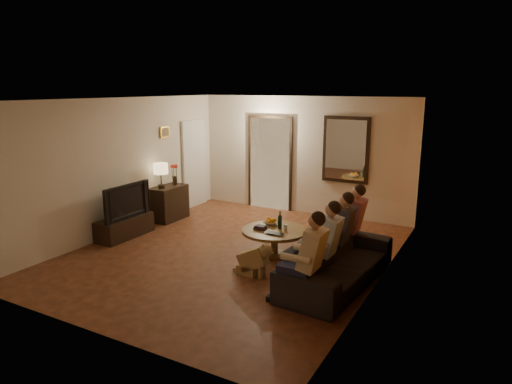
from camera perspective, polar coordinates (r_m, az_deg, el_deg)
The scene contains 33 objects.
floor at distance 7.95m, azimuth -2.96°, elevation -7.59°, with size 5.00×6.00×0.01m, color #462312.
ceiling at distance 7.44m, azimuth -3.20°, elevation 11.50°, with size 5.00×6.00×0.01m, color white.
back_wall at distance 10.22m, azimuth 5.83°, elevation 4.56°, with size 5.00×0.02×2.60m, color beige.
front_wall at distance 5.35m, azimuth -20.26°, elevation -4.05°, with size 5.00×0.02×2.60m, color beige.
left_wall at distance 9.13m, azimuth -16.56°, elevation 3.07°, with size 0.02×6.00×2.60m, color beige.
right_wall at distance 6.65m, azimuth 15.58°, elevation -0.48°, with size 0.02×6.00×2.60m, color beige.
orange_accent at distance 6.65m, azimuth 15.50°, elevation -0.47°, with size 0.01×6.00×2.60m, color #C06120.
kitchen_doorway at distance 10.57m, azimuth 1.76°, elevation 3.53°, with size 1.00×0.06×2.10m, color #FFE0A5.
door_trim at distance 10.56m, azimuth 1.73°, elevation 3.52°, with size 1.12×0.04×2.22m, color black.
fridge_glimpse at distance 10.49m, azimuth 2.98°, elevation 2.62°, with size 0.45×0.03×1.70m, color silver.
mirror_frame at distance 9.81m, azimuth 11.17°, elevation 5.20°, with size 1.00×0.05×1.40m, color black.
mirror_glass at distance 9.78m, azimuth 11.11°, elevation 5.18°, with size 0.86×0.02×1.26m, color white.
white_door at distance 10.87m, azimuth -7.73°, elevation 3.52°, with size 0.06×0.85×2.04m, color white.
framed_art at distance 9.99m, azimuth -11.34°, elevation 7.36°, with size 0.03×0.28×0.24m, color #B28C33.
art_canvas at distance 9.98m, azimuth -11.27°, elevation 7.35°, with size 0.01×0.22×0.18m, color brown.
dresser at distance 9.94m, azimuth -10.80°, elevation -1.36°, with size 0.45×0.82×0.73m, color black.
table_lamp at distance 9.64m, azimuth -11.79°, elevation 2.01°, with size 0.30×0.30×0.54m, color beige, non-canonical shape.
flower_vase at distance 9.98m, azimuth -10.15°, elevation 2.17°, with size 0.14×0.14×0.44m, color red, non-canonical shape.
tv_stand at distance 9.04m, azimuth -16.09°, elevation -4.22°, with size 0.45×1.16×0.39m, color black.
tv at distance 8.91m, azimuth -16.29°, elevation -1.05°, with size 0.15×1.12×0.65m, color black.
sofa at distance 6.77m, azimuth 10.15°, elevation -8.51°, with size 0.90×2.29×0.67m, color black.
person_a at distance 5.92m, azimuth 6.48°, elevation -8.86°, with size 0.60×0.40×1.20m, color tan, non-canonical shape.
person_b at distance 6.44m, azimuth 8.53°, elevation -7.06°, with size 0.60×0.40×1.20m, color tan, non-canonical shape.
person_c at distance 6.98m, azimuth 10.26°, elevation -5.54°, with size 0.60×0.40×1.20m, color tan, non-canonical shape.
person_d at distance 7.52m, azimuth 11.73°, elevation -4.22°, with size 0.60×0.40×1.20m, color tan, non-canonical shape.
dog at distance 6.94m, azimuth -0.39°, elevation -8.23°, with size 0.56×0.24×0.56m, color olive, non-canonical shape.
coffee_table at distance 7.78m, azimuth 2.32°, elevation -6.29°, with size 1.11×1.11×0.45m, color brown.
bowl at distance 7.96m, azimuth 1.88°, elevation -3.88°, with size 0.26×0.26×0.06m, color white.
oranges at distance 7.94m, azimuth 1.89°, elevation -3.41°, with size 0.20×0.20×0.08m, color orange, non-canonical shape.
wine_bottle at distance 7.73m, azimuth 3.01°, elevation -3.47°, with size 0.07×0.07×0.31m, color black, non-canonical shape.
wine_glass at distance 7.66m, azimuth 3.71°, elevation -4.44°, with size 0.06×0.06×0.10m, color silver.
book_stack at distance 7.71m, azimuth 0.54°, elevation -4.42°, with size 0.20×0.15×0.07m, color black, non-canonical shape.
laptop at distance 7.42m, azimuth 2.06°, elevation -5.31°, with size 0.33×0.21×0.03m, color black.
Camera 1 is at (3.93, -6.31, 2.80)m, focal length 32.00 mm.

